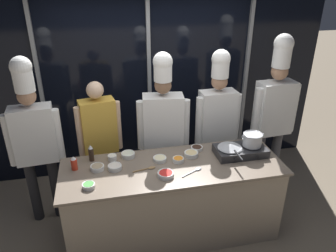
% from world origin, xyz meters
% --- Properties ---
extents(ground_plane, '(24.00, 24.00, 0.00)m').
position_xyz_m(ground_plane, '(0.00, 0.00, 0.00)').
color(ground_plane, '#7F705B').
extents(window_wall_back, '(5.11, 0.09, 2.70)m').
position_xyz_m(window_wall_back, '(0.00, 1.53, 1.35)').
color(window_wall_back, black).
rests_on(window_wall_back, ground_plane).
extents(demo_counter, '(2.36, 0.81, 0.91)m').
position_xyz_m(demo_counter, '(0.00, 0.00, 0.46)').
color(demo_counter, gray).
rests_on(demo_counter, ground_plane).
extents(portable_stove, '(0.57, 0.32, 0.10)m').
position_xyz_m(portable_stove, '(0.79, 0.07, 0.96)').
color(portable_stove, '#28282B').
rests_on(portable_stove, demo_counter).
extents(frying_pan, '(0.27, 0.47, 0.05)m').
position_xyz_m(frying_pan, '(0.66, 0.07, 1.04)').
color(frying_pan, '#ADAFB5').
rests_on(frying_pan, portable_stove).
extents(stock_pot, '(0.24, 0.21, 0.14)m').
position_xyz_m(stock_pot, '(0.92, 0.07, 1.09)').
color(stock_pot, '#B7BABF').
rests_on(stock_pot, portable_stove).
extents(squeeze_bottle_chili, '(0.06, 0.06, 0.16)m').
position_xyz_m(squeeze_bottle_chili, '(-1.01, 0.15, 0.98)').
color(squeeze_bottle_chili, red).
rests_on(squeeze_bottle_chili, demo_counter).
extents(squeeze_bottle_soy, '(0.06, 0.06, 0.19)m').
position_xyz_m(squeeze_bottle_soy, '(-0.84, 0.29, 1.00)').
color(squeeze_bottle_soy, '#332319').
rests_on(squeeze_bottle_soy, demo_counter).
extents(prep_bowl_bell_pepper, '(0.17, 0.17, 0.05)m').
position_xyz_m(prep_bowl_bell_pepper, '(-0.11, -0.17, 0.94)').
color(prep_bowl_bell_pepper, white).
rests_on(prep_bowl_bell_pepper, demo_counter).
extents(prep_bowl_soy_glaze, '(0.14, 0.14, 0.04)m').
position_xyz_m(prep_bowl_soy_glaze, '(0.35, 0.28, 0.93)').
color(prep_bowl_soy_glaze, white).
rests_on(prep_bowl_soy_glaze, demo_counter).
extents(prep_bowl_mushrooms, '(0.14, 0.14, 0.05)m').
position_xyz_m(prep_bowl_mushrooms, '(-0.78, 0.09, 0.94)').
color(prep_bowl_mushrooms, white).
rests_on(prep_bowl_mushrooms, demo_counter).
extents(prep_bowl_bean_sprouts, '(0.15, 0.15, 0.05)m').
position_xyz_m(prep_bowl_bean_sprouts, '(-0.45, 0.28, 0.94)').
color(prep_bowl_bean_sprouts, white).
rests_on(prep_bowl_bean_sprouts, demo_counter).
extents(prep_bowl_carrots, '(0.12, 0.12, 0.05)m').
position_xyz_m(prep_bowl_carrots, '(0.07, 0.07, 0.94)').
color(prep_bowl_carrots, white).
rests_on(prep_bowl_carrots, demo_counter).
extents(prep_bowl_scallions, '(0.13, 0.13, 0.04)m').
position_xyz_m(prep_bowl_scallions, '(-0.87, -0.20, 0.93)').
color(prep_bowl_scallions, white).
rests_on(prep_bowl_scallions, demo_counter).
extents(prep_bowl_ginger, '(0.16, 0.16, 0.05)m').
position_xyz_m(prep_bowl_ginger, '(0.24, 0.15, 0.94)').
color(prep_bowl_ginger, white).
rests_on(prep_bowl_ginger, demo_counter).
extents(prep_bowl_garlic, '(0.10, 0.10, 0.06)m').
position_xyz_m(prep_bowl_garlic, '(-0.62, 0.26, 0.94)').
color(prep_bowl_garlic, white).
rests_on(prep_bowl_garlic, demo_counter).
extents(prep_bowl_noodles, '(0.15, 0.15, 0.04)m').
position_xyz_m(prep_bowl_noodles, '(-0.12, 0.13, 0.93)').
color(prep_bowl_noodles, white).
rests_on(prep_bowl_noodles, demo_counter).
extents(prep_bowl_onion, '(0.14, 0.14, 0.05)m').
position_xyz_m(prep_bowl_onion, '(-0.61, 0.06, 0.94)').
color(prep_bowl_onion, white).
rests_on(prep_bowl_onion, demo_counter).
extents(serving_spoon_slotted, '(0.25, 0.08, 0.02)m').
position_xyz_m(serving_spoon_slotted, '(-0.26, -0.00, 0.92)').
color(serving_spoon_slotted, olive).
rests_on(serving_spoon_slotted, demo_counter).
extents(serving_spoon_solid, '(0.25, 0.15, 0.02)m').
position_xyz_m(serving_spoon_solid, '(0.21, -0.14, 0.92)').
color(serving_spoon_solid, '#B2B5BA').
rests_on(serving_spoon_solid, demo_counter).
extents(chef_head, '(0.59, 0.27, 2.02)m').
position_xyz_m(chef_head, '(-1.44, 0.59, 1.15)').
color(chef_head, '#232326').
rests_on(chef_head, ground_plane).
extents(person_guest, '(0.51, 0.28, 1.68)m').
position_xyz_m(person_guest, '(-0.74, 0.66, 1.03)').
color(person_guest, '#4C4C51').
rests_on(person_guest, ground_plane).
extents(chef_sous, '(0.62, 0.30, 1.98)m').
position_xyz_m(chef_sous, '(0.02, 0.60, 1.14)').
color(chef_sous, '#4C4C51').
rests_on(chef_sous, ground_plane).
extents(chef_line, '(0.58, 0.24, 1.97)m').
position_xyz_m(chef_line, '(0.71, 0.63, 1.15)').
color(chef_line, '#4C4C51').
rests_on(chef_line, ground_plane).
extents(chef_pastry, '(0.61, 0.27, 2.13)m').
position_xyz_m(chef_pastry, '(1.46, 0.60, 1.22)').
color(chef_pastry, '#4C4C51').
rests_on(chef_pastry, ground_plane).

